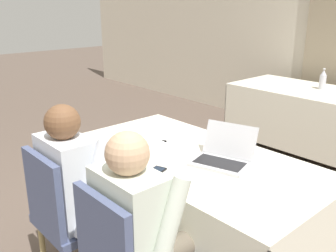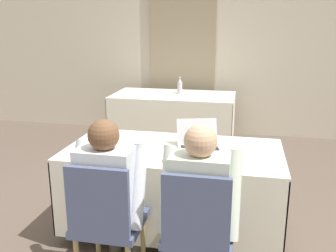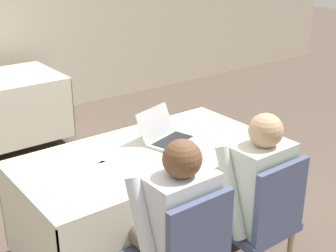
% 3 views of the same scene
% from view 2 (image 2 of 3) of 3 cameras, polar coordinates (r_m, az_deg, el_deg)
% --- Properties ---
extents(ground_plane, '(24.00, 24.00, 0.00)m').
position_cam_2_polar(ground_plane, '(3.35, 0.79, -15.73)').
color(ground_plane, brown).
extents(wall_back, '(12.00, 0.06, 2.70)m').
position_cam_2_polar(wall_back, '(6.03, 6.74, 11.56)').
color(wall_back, beige).
rests_on(wall_back, ground_plane).
extents(curtain_panel, '(1.03, 0.04, 2.65)m').
position_cam_2_polar(curtain_panel, '(6.03, 2.25, 11.41)').
color(curtain_panel, gray).
rests_on(curtain_panel, ground_plane).
extents(conference_table_near, '(1.74, 0.90, 0.75)m').
position_cam_2_polar(conference_table_near, '(3.10, 0.83, -6.56)').
color(conference_table_near, silver).
rests_on(conference_table_near, ground_plane).
extents(conference_table_far, '(1.74, 0.90, 0.75)m').
position_cam_2_polar(conference_table_far, '(5.43, 0.83, 3.01)').
color(conference_table_far, silver).
rests_on(conference_table_far, ground_plane).
extents(laptop, '(0.41, 0.39, 0.22)m').
position_cam_2_polar(laptop, '(3.04, 4.72, -2.66)').
color(laptop, '#B7B7BC').
rests_on(laptop, conference_table_near).
extents(cell_phone, '(0.11, 0.15, 0.01)m').
position_cam_2_polar(cell_phone, '(2.72, 0.06, -5.67)').
color(cell_phone, black).
rests_on(cell_phone, conference_table_near).
extents(paper_beside_laptop, '(0.24, 0.32, 0.00)m').
position_cam_2_polar(paper_beside_laptop, '(3.26, -3.31, -2.19)').
color(paper_beside_laptop, white).
rests_on(paper_beside_laptop, conference_table_near).
extents(paper_centre_table, '(0.31, 0.36, 0.00)m').
position_cam_2_polar(paper_centre_table, '(3.01, -6.17, -3.72)').
color(paper_centre_table, white).
rests_on(paper_centre_table, conference_table_near).
extents(water_bottle, '(0.07, 0.07, 0.24)m').
position_cam_2_polar(water_bottle, '(5.47, 1.81, 6.10)').
color(water_bottle, '#B7B7C1').
rests_on(water_bottle, conference_table_far).
extents(chair_near_left, '(0.44, 0.44, 0.90)m').
position_cam_2_polar(chair_near_left, '(2.55, -9.43, -13.78)').
color(chair_near_left, tan).
rests_on(chair_near_left, ground_plane).
extents(chair_near_right, '(0.44, 0.44, 0.90)m').
position_cam_2_polar(chair_near_right, '(2.42, 4.58, -15.34)').
color(chair_near_right, tan).
rests_on(chair_near_right, ground_plane).
extents(person_checkered_shirt, '(0.50, 0.52, 1.16)m').
position_cam_2_polar(person_checkered_shirt, '(2.56, -8.75, -9.58)').
color(person_checkered_shirt, '#665B4C').
rests_on(person_checkered_shirt, ground_plane).
extents(person_white_shirt, '(0.50, 0.52, 1.16)m').
position_cam_2_polar(person_white_shirt, '(2.43, 4.98, -10.88)').
color(person_white_shirt, '#665B4C').
rests_on(person_white_shirt, ground_plane).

